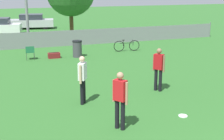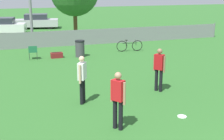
{
  "view_description": "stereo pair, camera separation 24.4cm",
  "coord_description": "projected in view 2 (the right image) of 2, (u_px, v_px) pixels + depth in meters",
  "views": [
    {
      "loc": [
        -4.84,
        -3.51,
        4.06
      ],
      "look_at": [
        -0.96,
        7.02,
        1.05
      ],
      "focal_mm": 50.0,
      "sensor_mm": 36.0,
      "label": 1
    },
    {
      "loc": [
        -4.61,
        -3.59,
        4.06
      ],
      "look_at": [
        -0.96,
        7.02,
        1.05
      ],
      "focal_mm": 50.0,
      "sensor_mm": 36.0,
      "label": 2
    }
  ],
  "objects": [
    {
      "name": "bicycle_sideline",
      "position": [
        130.0,
        46.0,
        20.13
      ],
      "size": [
        1.72,
        0.44,
        0.75
      ],
      "rotation": [
        0.0,
        0.0,
        -0.12
      ],
      "color": "black",
      "rests_on": "ground_plane"
    },
    {
      "name": "parked_car_white",
      "position": [
        2.0,
        26.0,
        27.44
      ],
      "size": [
        4.28,
        2.47,
        1.44
      ],
      "rotation": [
        0.0,
        0.0,
        -0.21
      ],
      "color": "black",
      "rests_on": "ground_plane"
    },
    {
      "name": "player_defender_red",
      "position": [
        118.0,
        97.0,
        8.93
      ],
      "size": [
        0.39,
        0.45,
        1.74
      ],
      "rotation": [
        0.0,
        0.0,
        -0.98
      ],
      "color": "black",
      "rests_on": "ground_plane"
    },
    {
      "name": "frisbee_disc",
      "position": [
        182.0,
        116.0,
        10.03
      ],
      "size": [
        0.3,
        0.3,
        0.03
      ],
      "color": "white",
      "rests_on": "ground_plane"
    },
    {
      "name": "fence_backline",
      "position": [
        74.0,
        38.0,
        22.08
      ],
      "size": [
        23.66,
        0.07,
        1.21
      ],
      "color": "gray",
      "rests_on": "ground_plane"
    },
    {
      "name": "trash_bin",
      "position": [
        80.0,
        49.0,
        18.51
      ],
      "size": [
        0.56,
        0.56,
        0.99
      ],
      "color": "#3F3F44",
      "rests_on": "ground_plane"
    },
    {
      "name": "parked_car_silver",
      "position": [
        36.0,
        21.0,
        31.1
      ],
      "size": [
        4.49,
        2.45,
        1.44
      ],
      "rotation": [
        0.0,
        0.0,
        -0.19
      ],
      "color": "black",
      "rests_on": "ground_plane"
    },
    {
      "name": "player_thrower_red",
      "position": [
        159.0,
        67.0,
        12.27
      ],
      "size": [
        0.39,
        0.45,
        1.74
      ],
      "rotation": [
        0.0,
        0.0,
        -0.99
      ],
      "color": "black",
      "rests_on": "ground_plane"
    },
    {
      "name": "folding_chair_sideline",
      "position": [
        33.0,
        51.0,
        17.87
      ],
      "size": [
        0.51,
        0.52,
        0.8
      ],
      "rotation": [
        0.0,
        0.0,
        3.06
      ],
      "color": "#333338",
      "rests_on": "ground_plane"
    },
    {
      "name": "player_receiver_white",
      "position": [
        82.0,
        77.0,
        10.96
      ],
      "size": [
        0.38,
        0.45,
        1.74
      ],
      "rotation": [
        0.0,
        0.0,
        0.99
      ],
      "color": "black",
      "rests_on": "ground_plane"
    },
    {
      "name": "gear_bag_sideline",
      "position": [
        57.0,
        55.0,
        18.35
      ],
      "size": [
        0.68,
        0.38,
        0.33
      ],
      "color": "maroon",
      "rests_on": "ground_plane"
    }
  ]
}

